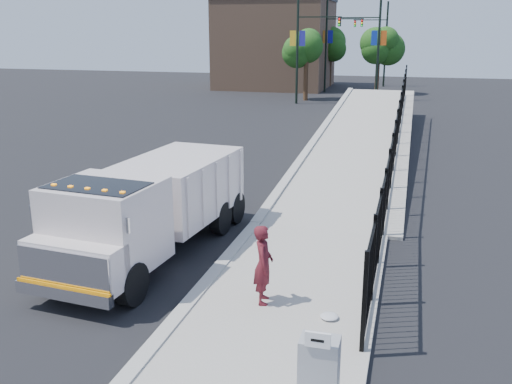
# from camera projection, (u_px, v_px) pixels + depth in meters

# --- Properties ---
(ground) EXTENTS (120.00, 120.00, 0.00)m
(ground) POSITION_uv_depth(u_px,v_px,m) (208.00, 285.00, 12.63)
(ground) COLOR black
(ground) RESTS_ON ground
(sidewalk) EXTENTS (3.55, 12.00, 0.12)m
(sidewalk) POSITION_uv_depth(u_px,v_px,m) (270.00, 341.00, 10.27)
(sidewalk) COLOR #9E998E
(sidewalk) RESTS_ON ground
(curb) EXTENTS (0.30, 12.00, 0.16)m
(curb) POSITION_uv_depth(u_px,v_px,m) (171.00, 326.00, 10.75)
(curb) COLOR #ADAAA3
(curb) RESTS_ON ground
(ramp) EXTENTS (3.95, 24.06, 3.19)m
(ramp) POSITION_uv_depth(u_px,v_px,m) (366.00, 149.00, 26.92)
(ramp) COLOR #9E998E
(ramp) RESTS_ON ground
(iron_fence) EXTENTS (0.10, 28.00, 1.80)m
(iron_fence) POSITION_uv_depth(u_px,v_px,m) (395.00, 149.00, 22.60)
(iron_fence) COLOR black
(iron_fence) RESTS_ON ground
(truck) EXTENTS (2.82, 7.13, 2.39)m
(truck) POSITION_uv_depth(u_px,v_px,m) (149.00, 205.00, 13.87)
(truck) COLOR black
(truck) RESTS_ON ground
(worker) EXTENTS (0.52, 0.67, 1.64)m
(worker) POSITION_uv_depth(u_px,v_px,m) (263.00, 264.00, 11.39)
(worker) COLOR #56161E
(worker) RESTS_ON sidewalk
(utility_cabinet) EXTENTS (0.55, 0.40, 1.25)m
(utility_cabinet) POSITION_uv_depth(u_px,v_px,m) (319.00, 379.00, 8.00)
(utility_cabinet) COLOR gray
(utility_cabinet) RESTS_ON sidewalk
(arrow_sign) EXTENTS (0.35, 0.04, 0.22)m
(arrow_sign) POSITION_uv_depth(u_px,v_px,m) (318.00, 340.00, 7.59)
(arrow_sign) COLOR white
(arrow_sign) RESTS_ON utility_cabinet
(debris) EXTENTS (0.36, 0.36, 0.09)m
(debris) POSITION_uv_depth(u_px,v_px,m) (329.00, 316.00, 10.92)
(debris) COLOR silver
(debris) RESTS_ON sidewalk
(light_pole_0) EXTENTS (3.77, 0.22, 8.00)m
(light_pole_0) POSITION_uv_depth(u_px,v_px,m) (301.00, 44.00, 42.10)
(light_pole_0) COLOR black
(light_pole_0) RESTS_ON ground
(light_pole_1) EXTENTS (3.78, 0.22, 8.00)m
(light_pole_1) POSITION_uv_depth(u_px,v_px,m) (375.00, 44.00, 43.84)
(light_pole_1) COLOR black
(light_pole_1) RESTS_ON ground
(light_pole_2) EXTENTS (3.77, 0.22, 8.00)m
(light_pole_2) POSITION_uv_depth(u_px,v_px,m) (330.00, 42.00, 50.15)
(light_pole_2) COLOR black
(light_pole_2) RESTS_ON ground
(light_pole_3) EXTENTS (3.78, 0.22, 8.00)m
(light_pole_3) POSITION_uv_depth(u_px,v_px,m) (383.00, 41.00, 55.10)
(light_pole_3) COLOR black
(light_pole_3) RESTS_ON ground
(tree_0) EXTENTS (2.65, 2.65, 5.33)m
(tree_0) POSITION_uv_depth(u_px,v_px,m) (307.00, 49.00, 44.18)
(tree_0) COLOR #382314
(tree_0) RESTS_ON ground
(tree_1) EXTENTS (2.59, 2.59, 5.29)m
(tree_1) POSITION_uv_depth(u_px,v_px,m) (379.00, 47.00, 48.49)
(tree_1) COLOR #382314
(tree_1) RESTS_ON ground
(tree_2) EXTENTS (2.94, 2.94, 5.47)m
(tree_2) POSITION_uv_depth(u_px,v_px,m) (331.00, 45.00, 55.35)
(tree_2) COLOR #382314
(tree_2) RESTS_ON ground
(building) EXTENTS (10.00, 10.00, 8.00)m
(building) POSITION_uv_depth(u_px,v_px,m) (276.00, 45.00, 54.60)
(building) COLOR #8C664C
(building) RESTS_ON ground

